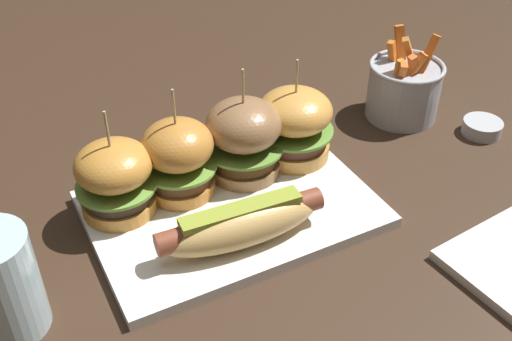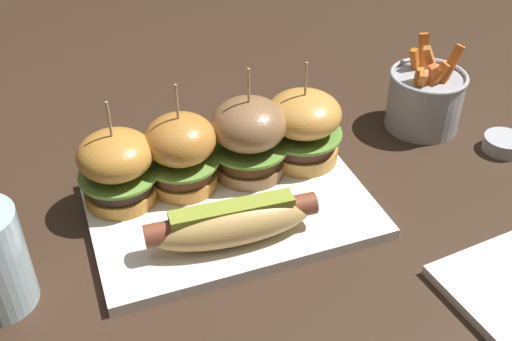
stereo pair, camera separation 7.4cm
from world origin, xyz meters
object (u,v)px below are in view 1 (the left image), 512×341
Objects in this scene: fries_bucket at (404,89)px; sauce_ramekin at (482,127)px; hot_dog at (241,223)px; slider_far_left at (115,178)px; slider_center_left at (178,157)px; slider_far_right at (295,124)px; platter_main at (232,209)px; slider_center_right at (244,137)px.

sauce_ramekin is (0.07, -0.10, -0.03)m from fries_bucket.
hot_dog is 0.16m from slider_far_left.
slider_center_left is at bearing 172.06° from sauce_ramekin.
slider_far_right reaches higher than fries_bucket.
slider_far_left reaches higher than hot_dog.
platter_main is at bearing 178.94° from sauce_ramekin.
hot_dog is 0.42m from sauce_ramekin.
slider_far_right reaches higher than sauce_ramekin.
slider_far_left is at bearing 131.43° from hot_dog.
hot_dog is 0.12m from slider_center_left.
platter_main is 2.47× the size of slider_far_left.
slider_center_left is 0.16m from slider_far_right.
hot_dog is 3.47× the size of sauce_ramekin.
sauce_ramekin is at bearing -52.89° from fries_bucket.
slider_center_left reaches higher than fries_bucket.
platter_main is at bearing -129.51° from slider_center_right.
slider_far_left is 0.92× the size of slider_center_right.
slider_center_right reaches higher than slider_far_right.
slider_far_left is 0.53m from sauce_ramekin.
fries_bucket is at bearing 15.13° from platter_main.
slider_far_right is at bearing -171.15° from fries_bucket.
fries_bucket is (0.37, 0.03, -0.02)m from slider_center_left.
platter_main is 1.72× the size of hot_dog.
slider_far_right reaches higher than hot_dog.
platter_main is at bearing -51.52° from slider_center_left.
hot_dog is (-0.02, -0.06, 0.03)m from platter_main.
slider_center_left is 1.01× the size of slider_far_right.
platter_main is 2.52× the size of fries_bucket.
fries_bucket is at bearing 6.96° from slider_center_right.
fries_bucket is 2.36× the size of sauce_ramekin.
slider_center_left is (-0.04, 0.05, 0.06)m from platter_main.
slider_center_left reaches higher than slider_far_right.
slider_far_right is at bearing 1.70° from slider_center_right.
platter_main is 0.40m from sauce_ramekin.
fries_bucket is at bearing 4.31° from slider_far_left.
platter_main is 0.14m from slider_far_left.
slider_center_right reaches higher than hot_dog.
slider_far_left is at bearing 179.77° from slider_center_right.
fries_bucket is (0.28, 0.03, -0.02)m from slider_center_right.
slider_center_left reaches higher than hot_dog.
slider_far_left is at bearing 179.81° from slider_center_left.
slider_far_left is 2.42× the size of sauce_ramekin.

